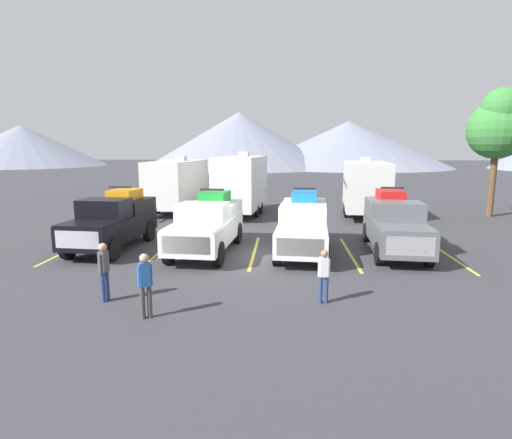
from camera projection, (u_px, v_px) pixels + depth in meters
ground_plane at (253, 258)px, 16.33m from camera, size 240.00×240.00×0.00m
pickup_truck_a at (113, 220)px, 17.83m from camera, size 2.46×5.39×2.60m
pickup_truck_b at (208, 223)px, 17.23m from camera, size 2.52×5.67×2.56m
pickup_truck_c at (303, 224)px, 17.17m from camera, size 2.39×5.69×2.61m
pickup_truck_d at (394, 223)px, 17.25m from camera, size 2.40×5.87×2.63m
lot_stripe_a at (72, 249)px, 17.83m from camera, size 0.12×5.50×0.01m
lot_stripe_b at (162, 250)px, 17.57m from camera, size 0.12×5.50×0.01m
lot_stripe_c at (254, 252)px, 17.31m from camera, size 0.12×5.50×0.01m
lot_stripe_d at (350, 253)px, 17.05m from camera, size 0.12×5.50×0.01m
lot_stripe_e at (448, 255)px, 16.79m from camera, size 0.12×5.50×0.01m
camper_trailer_a at (177, 183)px, 27.37m from camera, size 3.06×7.41×3.71m
camper_trailer_b at (241, 182)px, 26.25m from camera, size 3.06×7.38×4.01m
camper_trailer_c at (366, 185)px, 25.91m from camera, size 3.17×7.40×3.68m
person_a at (145, 281)px, 10.48m from camera, size 0.35×0.29×1.70m
person_b at (324, 273)px, 11.52m from camera, size 0.34×0.21×1.53m
person_c at (104, 268)px, 11.66m from camera, size 0.25×0.36×1.69m
tree_a at (499, 125)px, 25.03m from camera, size 3.53×3.53×7.82m
mountain_ridge at (332, 140)px, 84.39m from camera, size 156.49×51.32×13.65m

